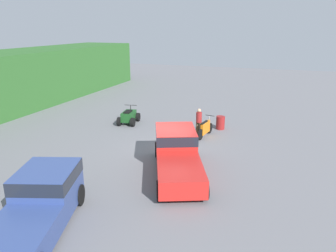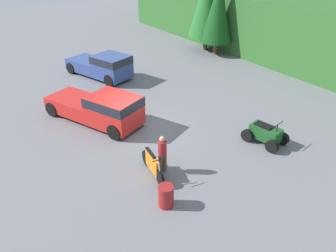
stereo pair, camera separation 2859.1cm
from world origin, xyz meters
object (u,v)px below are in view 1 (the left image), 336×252
pickup_truck_red (177,151)px  steel_barrel (220,123)px  quad_atv (129,117)px  rider_person (199,121)px  pickup_truck_second (39,202)px  dirt_bike (205,129)px

pickup_truck_red → steel_barrel: bearing=-28.4°
quad_atv → rider_person: (-0.91, -5.33, 0.47)m
pickup_truck_red → pickup_truck_second: same height
steel_barrel → dirt_bike: bearing=162.3°
dirt_bike → quad_atv: 5.86m
quad_atv → rider_person: size_ratio=1.22×
steel_barrel → pickup_truck_second: bearing=164.5°
pickup_truck_red → dirt_bike: pickup_truck_red is taller
pickup_truck_second → steel_barrel: pickup_truck_second is taller
pickup_truck_second → rider_person: (11.37, -2.62, 0.02)m
pickup_truck_red → steel_barrel: pickup_truck_red is taller
rider_person → steel_barrel: size_ratio=1.97×
pickup_truck_second → steel_barrel: bearing=-33.7°
dirt_bike → quad_atv: size_ratio=1.02×
pickup_truck_second → quad_atv: 12.58m
quad_atv → rider_person: rider_person is taller
quad_atv → steel_barrel: bearing=-91.5°
dirt_bike → rider_person: 0.63m
quad_atv → steel_barrel: 6.43m
quad_atv → steel_barrel: quad_atv is taller
quad_atv → rider_person: bearing=-109.0°
pickup_truck_red → pickup_truck_second: size_ratio=1.09×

